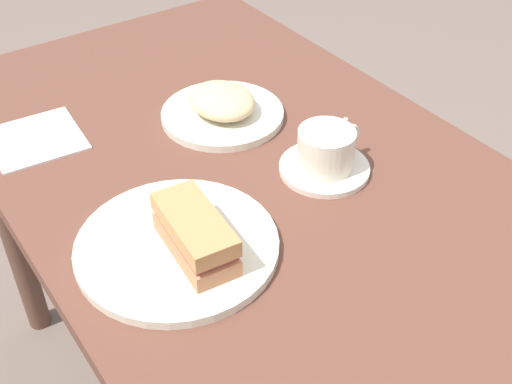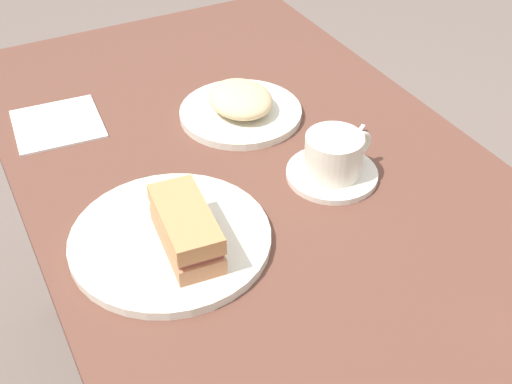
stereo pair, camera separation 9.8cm
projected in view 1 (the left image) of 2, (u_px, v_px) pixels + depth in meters
dining_table at (238, 204)px, 1.16m from camera, size 1.18×0.74×0.73m
sandwich_plate at (177, 246)px, 0.92m from camera, size 0.29×0.29×0.01m
sandwich_front at (195, 234)px, 0.88m from camera, size 0.15×0.08×0.06m
coffee_saucer at (324, 168)px, 1.06m from camera, size 0.15×0.15×0.01m
coffee_cup at (327, 148)px, 1.04m from camera, size 0.09×0.12×0.07m
spoon at (337, 138)px, 1.12m from camera, size 0.07×0.09×0.01m
side_plate at (223, 114)px, 1.19m from camera, size 0.22×0.22×0.01m
side_food_pile at (222, 101)px, 1.17m from camera, size 0.13×0.11×0.04m
napkin at (36, 139)px, 1.13m from camera, size 0.16×0.16×0.00m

